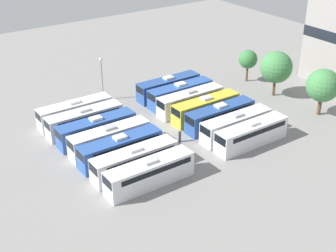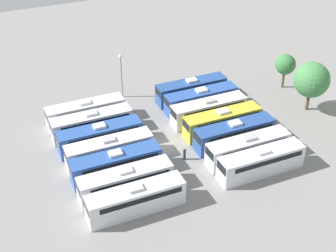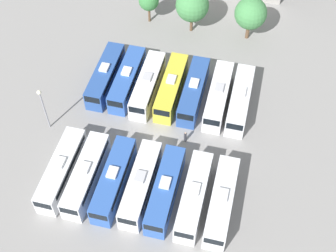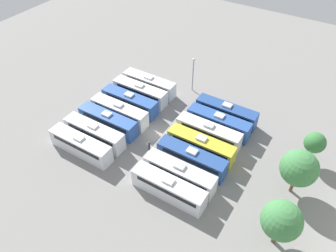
{
  "view_description": "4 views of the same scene",
  "coord_description": "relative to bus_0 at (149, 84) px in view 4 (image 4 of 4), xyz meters",
  "views": [
    {
      "loc": [
        48.97,
        -32.29,
        31.87
      ],
      "look_at": [
        1.55,
        0.45,
        1.66
      ],
      "focal_mm": 50.0,
      "sensor_mm": 36.0,
      "label": 1
    },
    {
      "loc": [
        46.86,
        -20.07,
        37.1
      ],
      "look_at": [
        -1.38,
        0.82,
        2.1
      ],
      "focal_mm": 50.0,
      "sensor_mm": 36.0,
      "label": 2
    },
    {
      "loc": [
        10.36,
        -35.83,
        50.43
      ],
      "look_at": [
        1.35,
        0.94,
        2.43
      ],
      "focal_mm": 50.0,
      "sensor_mm": 36.0,
      "label": 3
    },
    {
      "loc": [
        34.14,
        23.36,
        39.01
      ],
      "look_at": [
        -1.34,
        1.41,
        1.58
      ],
      "focal_mm": 35.0,
      "sensor_mm": 36.0,
      "label": 4
    }
  ],
  "objects": [
    {
      "name": "bus_10",
      "position": [
        9.93,
        16.76,
        0.0
      ],
      "size": [
        2.57,
        11.18,
        3.49
      ],
      "color": "gold",
      "rests_on": "ground_plane"
    },
    {
      "name": "tree_1",
      "position": [
        9.75,
        31.44,
        3.25
      ],
      "size": [
        5.25,
        5.25,
        7.62
      ],
      "color": "brown",
      "rests_on": "ground_plane"
    },
    {
      "name": "ground_plane",
      "position": [
        9.95,
        8.28,
        -1.72
      ],
      "size": [
        123.74,
        123.74,
        0.0
      ],
      "primitive_type": "plane",
      "color": "gray"
    },
    {
      "name": "bus_11",
      "position": [
        13.18,
        16.82,
        0.0
      ],
      "size": [
        2.57,
        11.18,
        3.49
      ],
      "color": "#284C93",
      "rests_on": "ground_plane"
    },
    {
      "name": "bus_9",
      "position": [
        6.56,
        16.41,
        0.0
      ],
      "size": [
        2.57,
        11.18,
        3.49
      ],
      "color": "silver",
      "rests_on": "ground_plane"
    },
    {
      "name": "tree_2",
      "position": [
        18.85,
        31.87,
        3.06
      ],
      "size": [
        5.02,
        5.02,
        7.32
      ],
      "color": "brown",
      "rests_on": "ground_plane"
    },
    {
      "name": "bus_3",
      "position": [
        10.08,
        0.37,
        0.0
      ],
      "size": [
        2.57,
        11.18,
        3.49
      ],
      "color": "white",
      "rests_on": "ground_plane"
    },
    {
      "name": "bus_13",
      "position": [
        19.79,
        16.74,
        0.0
      ],
      "size": [
        2.57,
        11.18,
        3.49
      ],
      "color": "silver",
      "rests_on": "ground_plane"
    },
    {
      "name": "tree_0",
      "position": [
        2.52,
        32.09,
        2.35
      ],
      "size": [
        3.28,
        3.28,
        5.75
      ],
      "color": "brown",
      "rests_on": "ground_plane"
    },
    {
      "name": "bus_5",
      "position": [
        16.67,
        0.27,
        0.0
      ],
      "size": [
        2.57,
        11.18,
        3.49
      ],
      "color": "silver",
      "rests_on": "ground_plane"
    },
    {
      "name": "bus_0",
      "position": [
        0.0,
        0.0,
        0.0
      ],
      "size": [
        2.57,
        11.18,
        3.49
      ],
      "color": "silver",
      "rests_on": "ground_plane"
    },
    {
      "name": "bus_1",
      "position": [
        3.21,
        0.01,
        0.0
      ],
      "size": [
        2.57,
        11.18,
        3.49
      ],
      "color": "silver",
      "rests_on": "ground_plane"
    },
    {
      "name": "bus_7",
      "position": [
        0.11,
        16.75,
        0.0
      ],
      "size": [
        2.57,
        11.18,
        3.49
      ],
      "color": "#284C93",
      "rests_on": "ground_plane"
    },
    {
      "name": "worker_person",
      "position": [
        13.66,
        9.21,
        -0.88
      ],
      "size": [
        0.36,
        0.36,
        1.8
      ],
      "color": "#333338",
      "rests_on": "ground_plane"
    },
    {
      "name": "light_pole",
      "position": [
        -4.88,
        7.11,
        3.26
      ],
      "size": [
        0.6,
        0.6,
        7.27
      ],
      "color": "gray",
      "rests_on": "ground_plane"
    },
    {
      "name": "bus_8",
      "position": [
        3.4,
        16.78,
        0.0
      ],
      "size": [
        2.57,
        11.18,
        3.49
      ],
      "color": "#2D56A8",
      "rests_on": "ground_plane"
    },
    {
      "name": "bus_6",
      "position": [
        20.0,
        0.3,
        0.0
      ],
      "size": [
        2.57,
        11.18,
        3.49
      ],
      "color": "silver",
      "rests_on": "ground_plane"
    },
    {
      "name": "bus_12",
      "position": [
        16.72,
        16.75,
        0.0
      ],
      "size": [
        2.57,
        11.18,
        3.49
      ],
      "color": "silver",
      "rests_on": "ground_plane"
    },
    {
      "name": "bus_2",
      "position": [
        6.71,
        0.16,
        0.0
      ],
      "size": [
        2.57,
        11.18,
        3.49
      ],
      "color": "#2D56A8",
      "rests_on": "ground_plane"
    },
    {
      "name": "bus_4",
      "position": [
        13.16,
        0.26,
        0.0
      ],
      "size": [
        2.57,
        11.18,
        3.49
      ],
      "color": "#2D56A8",
      "rests_on": "ground_plane"
    }
  ]
}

